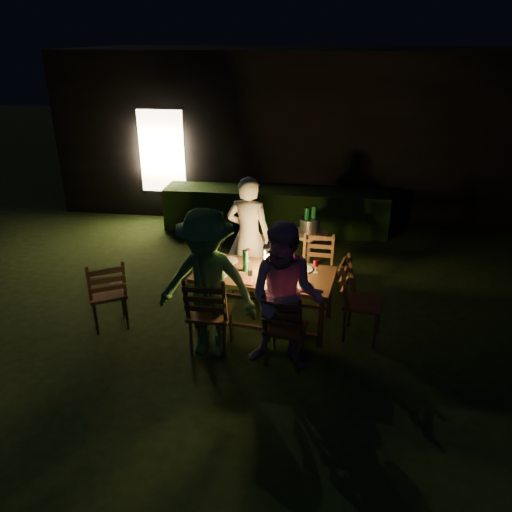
# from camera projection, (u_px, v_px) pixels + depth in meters

# --- Properties ---
(garden_envelope) EXTENTS (40.00, 40.00, 3.20)m
(garden_envelope) POSITION_uv_depth(u_px,v_px,m) (309.00, 126.00, 11.12)
(garden_envelope) COLOR black
(garden_envelope) RESTS_ON ground
(dining_table) EXTENTS (1.83, 1.08, 0.72)m
(dining_table) POSITION_uv_depth(u_px,v_px,m) (264.00, 278.00, 6.30)
(dining_table) COLOR #4E2C1A
(dining_table) RESTS_ON ground
(chair_near_left) EXTENTS (0.49, 0.52, 1.08)m
(chair_near_left) POSITION_uv_depth(u_px,v_px,m) (211.00, 326.00, 5.87)
(chair_near_left) COLOR #4E2C1A
(chair_near_left) RESTS_ON ground
(chair_near_right) EXTENTS (0.51, 0.54, 0.99)m
(chair_near_right) POSITION_uv_depth(u_px,v_px,m) (285.00, 340.00, 5.66)
(chair_near_right) COLOR #4E2C1A
(chair_near_right) RESTS_ON ground
(chair_far_left) EXTENTS (0.51, 0.53, 0.91)m
(chair_far_left) POSITION_uv_depth(u_px,v_px,m) (248.00, 274.00, 7.24)
(chair_far_left) COLOR #4E2C1A
(chair_far_left) RESTS_ON ground
(chair_far_right) EXTENTS (0.45, 0.48, 0.97)m
(chair_far_right) POSITION_uv_depth(u_px,v_px,m) (316.00, 282.00, 6.99)
(chair_far_right) COLOR #4E2C1A
(chair_far_right) RESTS_ON ground
(chair_end) EXTENTS (0.59, 0.56, 1.05)m
(chair_end) POSITION_uv_depth(u_px,v_px,m) (361.00, 314.00, 6.14)
(chair_end) COLOR #4E2C1A
(chair_end) RESTS_ON ground
(chair_spare) EXTENTS (0.63, 0.65, 1.02)m
(chair_spare) POSITION_uv_depth(u_px,v_px,m) (109.00, 305.00, 6.36)
(chair_spare) COLOR #4E2C1A
(chair_spare) RESTS_ON ground
(person_house_side) EXTENTS (0.68, 0.49, 1.72)m
(person_house_side) POSITION_uv_depth(u_px,v_px,m) (249.00, 236.00, 7.05)
(person_house_side) COLOR #F3E6CF
(person_house_side) RESTS_ON ground
(person_opp_right) EXTENTS (0.91, 0.76, 1.72)m
(person_opp_right) POSITION_uv_depth(u_px,v_px,m) (285.00, 298.00, 5.38)
(person_opp_right) COLOR #B37BA6
(person_opp_right) RESTS_ON ground
(person_opp_left) EXTENTS (1.23, 0.81, 1.79)m
(person_opp_left) POSITION_uv_depth(u_px,v_px,m) (207.00, 285.00, 5.59)
(person_opp_left) COLOR #3A753B
(person_opp_left) RESTS_ON ground
(lantern) EXTENTS (0.16, 0.16, 0.35)m
(lantern) POSITION_uv_depth(u_px,v_px,m) (269.00, 260.00, 6.24)
(lantern) COLOR white
(lantern) RESTS_ON dining_table
(plate_far_left) EXTENTS (0.25, 0.25, 0.01)m
(plate_far_left) POSITION_uv_depth(u_px,v_px,m) (229.00, 260.00, 6.60)
(plate_far_left) COLOR white
(plate_far_left) RESTS_ON dining_table
(plate_near_left) EXTENTS (0.25, 0.25, 0.01)m
(plate_near_left) POSITION_uv_depth(u_px,v_px,m) (217.00, 275.00, 6.21)
(plate_near_left) COLOR white
(plate_near_left) RESTS_ON dining_table
(plate_far_right) EXTENTS (0.25, 0.25, 0.01)m
(plate_far_right) POSITION_uv_depth(u_px,v_px,m) (303.00, 269.00, 6.35)
(plate_far_right) COLOR white
(plate_far_right) RESTS_ON dining_table
(plate_near_right) EXTENTS (0.25, 0.25, 0.01)m
(plate_near_right) POSITION_uv_depth(u_px,v_px,m) (296.00, 284.00, 5.97)
(plate_near_right) COLOR white
(plate_near_right) RESTS_ON dining_table
(wineglass_a) EXTENTS (0.06, 0.06, 0.18)m
(wineglass_a) POSITION_uv_depth(u_px,v_px,m) (248.00, 255.00, 6.56)
(wineglass_a) COLOR #59070F
(wineglass_a) RESTS_ON dining_table
(wineglass_b) EXTENTS (0.06, 0.06, 0.18)m
(wineglass_b) POSITION_uv_depth(u_px,v_px,m) (207.00, 264.00, 6.31)
(wineglass_b) COLOR #59070F
(wineglass_b) RESTS_ON dining_table
(wineglass_c) EXTENTS (0.06, 0.06, 0.18)m
(wineglass_c) POSITION_uv_depth(u_px,v_px,m) (283.00, 279.00, 5.92)
(wineglass_c) COLOR #59070F
(wineglass_c) RESTS_ON dining_table
(wineglass_d) EXTENTS (0.06, 0.06, 0.18)m
(wineglass_d) POSITION_uv_depth(u_px,v_px,m) (316.00, 266.00, 6.24)
(wineglass_d) COLOR #59070F
(wineglass_d) RESTS_ON dining_table
(wineglass_e) EXTENTS (0.06, 0.06, 0.18)m
(wineglass_e) POSITION_uv_depth(u_px,v_px,m) (250.00, 276.00, 6.00)
(wineglass_e) COLOR silver
(wineglass_e) RESTS_ON dining_table
(bottle_table) EXTENTS (0.07, 0.07, 0.28)m
(bottle_table) POSITION_uv_depth(u_px,v_px,m) (245.00, 261.00, 6.28)
(bottle_table) COLOR #0F471E
(bottle_table) RESTS_ON dining_table
(napkin_left) EXTENTS (0.18, 0.14, 0.01)m
(napkin_left) POSITION_uv_depth(u_px,v_px,m) (246.00, 282.00, 6.03)
(napkin_left) COLOR red
(napkin_left) RESTS_ON dining_table
(napkin_right) EXTENTS (0.18, 0.14, 0.01)m
(napkin_right) POSITION_uv_depth(u_px,v_px,m) (303.00, 289.00, 5.87)
(napkin_right) COLOR red
(napkin_right) RESTS_ON dining_table
(phone) EXTENTS (0.14, 0.07, 0.01)m
(phone) POSITION_uv_depth(u_px,v_px,m) (210.00, 277.00, 6.16)
(phone) COLOR black
(phone) RESTS_ON dining_table
(side_table) EXTENTS (0.55, 0.55, 0.74)m
(side_table) POSITION_uv_depth(u_px,v_px,m) (309.00, 238.00, 7.54)
(side_table) COLOR olive
(side_table) RESTS_ON ground
(ice_bucket) EXTENTS (0.30, 0.30, 0.22)m
(ice_bucket) POSITION_uv_depth(u_px,v_px,m) (310.00, 225.00, 7.46)
(ice_bucket) COLOR #A5A8AD
(ice_bucket) RESTS_ON side_table
(bottle_bucket_a) EXTENTS (0.07, 0.07, 0.32)m
(bottle_bucket_a) POSITION_uv_depth(u_px,v_px,m) (306.00, 223.00, 7.41)
(bottle_bucket_a) COLOR #0F471E
(bottle_bucket_a) RESTS_ON side_table
(bottle_bucket_b) EXTENTS (0.07, 0.07, 0.32)m
(bottle_bucket_b) POSITION_uv_depth(u_px,v_px,m) (313.00, 222.00, 7.47)
(bottle_bucket_b) COLOR #0F471E
(bottle_bucket_b) RESTS_ON side_table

